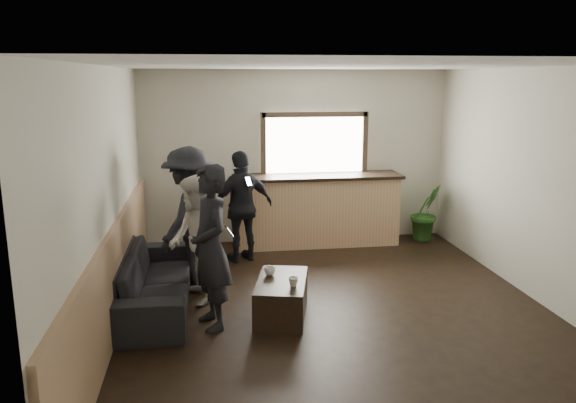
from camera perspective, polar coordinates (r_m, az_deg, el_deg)
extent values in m
cube|color=black|center=(6.74, 4.89, -10.98)|extent=(5.00, 6.00, 0.01)
cube|color=silver|center=(6.18, 5.39, 13.57)|extent=(5.00, 6.00, 0.01)
cube|color=beige|center=(9.21, 0.79, 4.55)|extent=(5.00, 0.01, 2.80)
cube|color=beige|center=(3.58, 16.46, -9.08)|extent=(5.00, 0.01, 2.80)
cube|color=beige|center=(6.23, -17.85, 0.03)|extent=(0.01, 6.00, 2.80)
cube|color=beige|center=(7.30, 24.58, 1.28)|extent=(0.01, 6.00, 2.80)
cube|color=#A57E5D|center=(6.45, -17.08, -7.34)|extent=(0.06, 5.90, 1.10)
cube|color=tan|center=(9.11, 2.96, -0.99)|extent=(2.60, 0.60, 1.10)
cube|color=black|center=(9.00, 3.00, 2.57)|extent=(2.70, 0.68, 0.05)
cube|color=white|center=(9.20, 2.69, 5.79)|extent=(1.60, 0.06, 0.90)
cube|color=#3F3326|center=(9.12, 2.76, 8.82)|extent=(1.72, 0.08, 0.08)
cube|color=#3F3326|center=(9.05, -2.53, 5.67)|extent=(0.08, 0.08, 1.06)
cube|color=#3F3326|center=(9.37, 7.80, 5.81)|extent=(0.08, 0.08, 1.06)
imported|color=black|center=(6.91, -13.76, -7.73)|extent=(0.91, 2.27, 0.66)
cube|color=black|center=(6.50, -0.65, -9.75)|extent=(0.75, 1.07, 0.43)
imported|color=silver|center=(6.55, -1.87, -7.09)|extent=(0.17, 0.17, 0.10)
imported|color=silver|center=(6.22, 0.54, -8.16)|extent=(0.14, 0.14, 0.10)
imported|color=#2D6623|center=(9.63, 13.85, -1.05)|extent=(0.63, 0.57, 0.95)
imported|color=black|center=(6.08, -7.89, -4.66)|extent=(0.60, 0.75, 1.79)
cube|color=black|center=(6.11, -5.96, -3.04)|extent=(0.11, 0.10, 0.12)
cube|color=white|center=(6.10, -5.96, -3.02)|extent=(0.09, 0.08, 0.11)
imported|color=beige|center=(6.81, -9.42, -3.90)|extent=(0.72, 0.86, 1.55)
cube|color=black|center=(6.80, -7.65, -2.31)|extent=(0.10, 0.09, 0.12)
cube|color=white|center=(6.79, -7.65, -2.29)|extent=(0.09, 0.08, 0.11)
imported|color=black|center=(7.47, -10.02, -1.42)|extent=(1.14, 1.35, 1.81)
cube|color=black|center=(7.34, -8.55, -0.85)|extent=(0.11, 0.11, 0.12)
cube|color=white|center=(7.34, -8.55, -0.83)|extent=(0.10, 0.09, 0.11)
imported|color=black|center=(8.24, -4.66, -0.52)|extent=(1.05, 0.73, 1.65)
cube|color=black|center=(7.97, -4.03, 2.04)|extent=(0.10, 0.11, 0.12)
cube|color=white|center=(7.96, -4.02, 2.06)|extent=(0.09, 0.09, 0.11)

